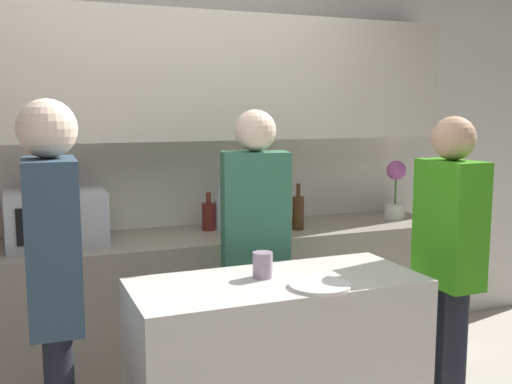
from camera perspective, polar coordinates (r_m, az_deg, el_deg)
The scene contains 17 objects.
back_wall at distance 3.73m, azimuth -9.44°, elevation 6.29°, with size 6.40×0.40×2.70m.
back_counter at distance 3.67m, azimuth -8.11°, elevation -11.09°, with size 3.60×0.62×0.89m.
kitchen_island at distance 2.78m, azimuth 2.02°, elevation -17.30°, with size 1.27×0.55×0.90m.
microwave at distance 3.44m, azimuth -18.50°, elevation -2.41°, with size 0.52×0.39×0.30m.
potted_plant at distance 4.17m, azimuth 13.15°, elevation 0.22°, with size 0.14×0.14×0.39m.
bottle_0 at distance 3.69m, azimuth -4.53°, elevation -2.26°, with size 0.09×0.09×0.24m.
bottle_1 at distance 3.73m, azimuth -3.42°, elevation -1.96°, with size 0.07×0.07×0.27m.
bottle_2 at distance 3.67m, azimuth -1.63°, elevation -1.76°, with size 0.08×0.08×0.33m.
bottle_3 at distance 3.75m, azimuth -0.84°, elevation -1.91°, with size 0.06×0.06×0.27m.
bottle_4 at distance 3.70m, azimuth 1.19°, elevation -2.10°, with size 0.07×0.07×0.26m.
bottle_5 at distance 3.81m, azimuth 1.64°, elevation -1.84°, with size 0.08×0.08×0.25m.
bottle_6 at distance 3.71m, azimuth 4.03°, elevation -1.92°, with size 0.07×0.07×0.29m.
plate_on_island at distance 2.52m, azimuth 6.12°, elevation -8.85°, with size 0.26×0.26×0.01m.
cup_0 at distance 2.63m, azimuth 0.63°, elevation -6.96°, with size 0.09×0.09×0.11m.
person_left at distance 2.41m, azimuth -18.67°, elevation -7.83°, with size 0.22×0.35×1.67m.
person_center at distance 3.12m, azimuth -0.07°, elevation -4.39°, with size 0.37×0.26×1.63m.
person_right at distance 3.08m, azimuth 17.87°, elevation -5.36°, with size 0.21×0.34×1.60m.
Camera 1 is at (-0.81, -1.98, 1.63)m, focal length 42.00 mm.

